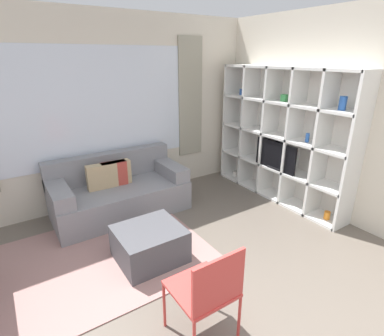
{
  "coord_description": "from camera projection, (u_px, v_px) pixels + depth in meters",
  "views": [
    {
      "loc": [
        -1.19,
        -1.07,
        2.12
      ],
      "look_at": [
        0.65,
        1.73,
        0.85
      ],
      "focal_mm": 28.0,
      "sensor_mm": 36.0,
      "label": 1
    }
  ],
  "objects": [
    {
      "name": "area_rug",
      "position": [
        78.0,
        266.0,
        3.2
      ],
      "size": [
        2.8,
        1.76,
        0.01
      ],
      "primitive_type": "cube",
      "color": "gray",
      "rests_on": "ground_plane"
    },
    {
      "name": "wall_back",
      "position": [
        97.0,
        113.0,
        4.2
      ],
      "size": [
        6.19,
        0.11,
        2.7
      ],
      "color": "beige",
      "rests_on": "ground_plane"
    },
    {
      "name": "ottoman",
      "position": [
        150.0,
        244.0,
        3.25
      ],
      "size": [
        0.69,
        0.62,
        0.38
      ],
      "color": "#47474C",
      "rests_on": "ground_plane"
    },
    {
      "name": "folding_chair",
      "position": [
        208.0,
        289.0,
        2.19
      ],
      "size": [
        0.44,
        0.46,
        0.86
      ],
      "rotation": [
        0.0,
        0.0,
        3.14
      ],
      "color": "#CC3D38",
      "rests_on": "ground_plane"
    },
    {
      "name": "couch_main",
      "position": [
        119.0,
        192.0,
        4.23
      ],
      "size": [
        1.81,
        0.88,
        0.81
      ],
      "color": "gray",
      "rests_on": "ground_plane"
    },
    {
      "name": "wall_right",
      "position": [
        308.0,
        113.0,
        4.25
      ],
      "size": [
        0.07,
        4.35,
        2.7
      ],
      "primitive_type": "cube",
      "color": "beige",
      "rests_on": "ground_plane"
    },
    {
      "name": "shelving_unit",
      "position": [
        282.0,
        136.0,
        4.48
      ],
      "size": [
        0.37,
        2.31,
        1.98
      ],
      "color": "silver",
      "rests_on": "ground_plane"
    }
  ]
}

